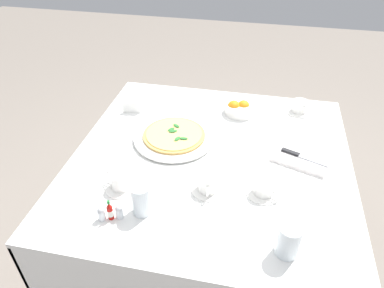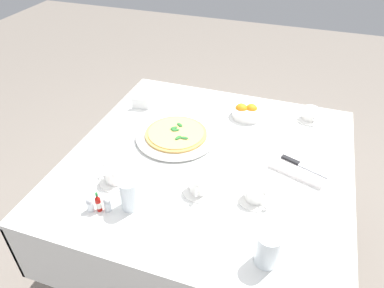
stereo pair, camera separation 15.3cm
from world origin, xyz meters
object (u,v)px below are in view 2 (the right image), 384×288
at_px(water_glass_center_back, 267,250).
at_px(pepper_shaker, 90,205).
at_px(pizza_plate, 176,136).
at_px(coffee_cup_near_left, 115,175).
at_px(coffee_cup_near_right, 310,114).
at_px(water_glass_right_edge, 130,196).
at_px(napkin_folded, 301,168).
at_px(coffee_cup_far_left, 256,193).
at_px(hot_sauce_bottle, 98,203).
at_px(coffee_cup_back_corner, 199,185).
at_px(dinner_knife, 302,165).
at_px(salt_shaker, 107,205).
at_px(pizza, 176,133).
at_px(menu_card, 140,104).
at_px(citrus_bowl, 247,111).

bearing_deg(water_glass_center_back, pepper_shaker, 179.19).
distance_m(pizza_plate, coffee_cup_near_left, 0.36).
relative_size(coffee_cup_near_right, water_glass_right_edge, 1.10).
distance_m(coffee_cup_near_left, napkin_folded, 0.73).
xyz_separation_m(coffee_cup_far_left, hot_sauce_bottle, (-0.50, -0.23, 0.00)).
relative_size(coffee_cup_near_left, pepper_shaker, 2.32).
bearing_deg(coffee_cup_near_left, coffee_cup_back_corner, 9.35).
relative_size(coffee_cup_back_corner, pepper_shaker, 2.36).
xyz_separation_m(napkin_folded, dinner_knife, (0.00, -0.00, 0.01)).
xyz_separation_m(hot_sauce_bottle, salt_shaker, (0.03, 0.01, -0.01)).
bearing_deg(napkin_folded, pizza, -165.60).
distance_m(dinner_knife, hot_sauce_bottle, 0.79).
bearing_deg(coffee_cup_near_left, coffee_cup_far_left, 8.43).
distance_m(water_glass_center_back, hot_sauce_bottle, 0.58).
xyz_separation_m(salt_shaker, menu_card, (-0.19, 0.65, 0.00)).
height_order(coffee_cup_back_corner, coffee_cup_near_left, coffee_cup_near_left).
relative_size(napkin_folded, citrus_bowl, 1.67).
height_order(coffee_cup_far_left, pepper_shaker, coffee_cup_far_left).
distance_m(coffee_cup_back_corner, coffee_cup_near_left, 0.32).
xyz_separation_m(pizza_plate, pepper_shaker, (-0.13, -0.50, 0.01)).
relative_size(coffee_cup_near_left, napkin_folded, 0.52).
xyz_separation_m(citrus_bowl, hot_sauce_bottle, (-0.36, -0.77, 0.01)).
bearing_deg(dinner_knife, pizza, -163.37).
bearing_deg(water_glass_right_edge, pizza_plate, 89.45).
relative_size(pizza, coffee_cup_near_right, 2.11).
height_order(napkin_folded, pepper_shaker, pepper_shaker).
bearing_deg(pepper_shaker, menu_card, 100.96).
xyz_separation_m(pizza_plate, water_glass_right_edge, (-0.00, -0.44, 0.04)).
height_order(salt_shaker, pepper_shaker, same).
distance_m(napkin_folded, hot_sauce_bottle, 0.79).
height_order(pizza_plate, hot_sauce_bottle, hot_sauce_bottle).
relative_size(citrus_bowl, pepper_shaker, 2.67).
distance_m(water_glass_right_edge, napkin_folded, 0.68).
relative_size(coffee_cup_near_left, water_glass_center_back, 1.15).
xyz_separation_m(pizza_plate, pizza, (0.00, 0.00, 0.01)).
bearing_deg(water_glass_right_edge, coffee_cup_far_left, 23.38).
relative_size(napkin_folded, menu_card, 2.78).
height_order(pizza_plate, coffee_cup_near_left, coffee_cup_near_left).
bearing_deg(pepper_shaker, pizza, 75.65).
xyz_separation_m(water_glass_center_back, citrus_bowl, (-0.22, 0.79, -0.03)).
xyz_separation_m(coffee_cup_near_left, citrus_bowl, (0.38, 0.62, -0.00)).
xyz_separation_m(coffee_cup_near_left, dinner_knife, (0.67, 0.30, -0.01)).
bearing_deg(citrus_bowl, coffee_cup_near_left, -121.39).
relative_size(pizza, menu_card, 3.05).
relative_size(coffee_cup_far_left, water_glass_right_edge, 1.10).
relative_size(coffee_cup_near_left, salt_shaker, 2.32).
relative_size(coffee_cup_near_left, menu_card, 1.46).
relative_size(pizza, coffee_cup_far_left, 2.11).
distance_m(coffee_cup_back_corner, citrus_bowl, 0.57).
xyz_separation_m(pizza, citrus_bowl, (0.26, 0.28, 0.00)).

